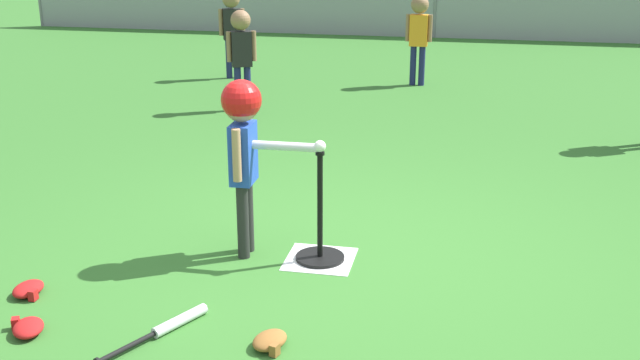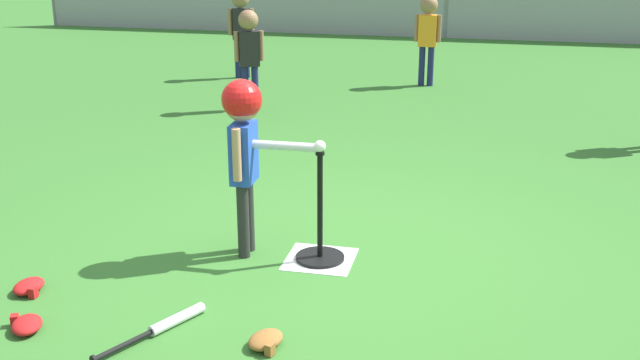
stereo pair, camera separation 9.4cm
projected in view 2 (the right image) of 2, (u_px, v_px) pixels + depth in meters
The scene contains 13 objects.
ground_plane at pixel (339, 259), 5.04m from camera, with size 60.00×60.00×0.00m, color #336B28.
home_plate at pixel (320, 259), 5.03m from camera, with size 0.44×0.44×0.01m, color white.
batting_tee at pixel (320, 242), 4.99m from camera, with size 0.32×0.32×0.74m.
baseball_on_tee at pixel (320, 146), 4.78m from camera, with size 0.07×0.07×0.07m, color white.
batter_child at pixel (244, 132), 4.85m from camera, with size 0.64×0.34×1.17m.
fielder_deep_center at pixel (241, 22), 10.48m from camera, with size 0.33×0.24×1.20m.
fielder_near_right at pixel (249, 46), 8.71m from camera, with size 0.32×0.23×1.14m.
fielder_deep_right at pixel (428, 28), 9.98m from camera, with size 0.35×0.23×1.17m.
spare_bat_silver at pixel (167, 324), 4.17m from camera, with size 0.38×0.67×0.06m.
glove_by_plate at pixel (26, 324), 4.15m from camera, with size 0.24×0.27×0.07m.
glove_near_bats at pixel (266, 340), 4.00m from camera, with size 0.22×0.26×0.07m.
glove_tossed_aside at pixel (29, 286), 4.58m from camera, with size 0.17×0.22×0.07m.
outfield_fence at pixel (446, 4), 14.06m from camera, with size 16.06×0.06×1.15m.
Camera 2 is at (0.89, -4.51, 2.12)m, focal length 43.13 mm.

